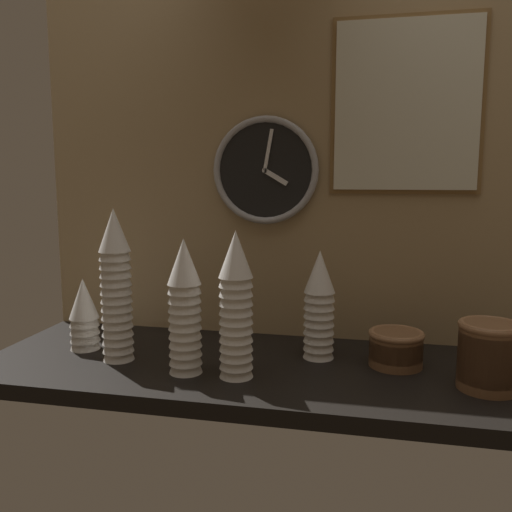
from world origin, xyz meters
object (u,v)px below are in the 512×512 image
(cup_stack_far_left, at_px, (85,314))
(bowl_stack_right, at_px, (396,347))
(wall_clock, at_px, (265,170))
(bowl_stack_far_right, at_px, (489,354))
(menu_board, at_px, (406,106))
(cup_stack_center, at_px, (236,305))
(cup_stack_center_left, at_px, (185,307))
(cup_stack_left, at_px, (116,285))
(cup_stack_center_right, at_px, (319,305))

(cup_stack_far_left, height_order, bowl_stack_right, cup_stack_far_left)
(wall_clock, bearing_deg, bowl_stack_far_right, -27.65)
(bowl_stack_far_right, height_order, menu_board, menu_board)
(bowl_stack_right, distance_m, wall_clock, 0.62)
(bowl_stack_far_right, bearing_deg, wall_clock, 152.35)
(cup_stack_center, distance_m, menu_board, 0.73)
(bowl_stack_right, bearing_deg, cup_stack_center_left, -162.75)
(cup_stack_left, bearing_deg, cup_stack_center_right, 14.03)
(cup_stack_left, relative_size, cup_stack_center_right, 1.38)
(bowl_stack_right, relative_size, bowl_stack_far_right, 0.90)
(bowl_stack_far_right, bearing_deg, cup_stack_center, -175.28)
(cup_stack_left, xyz_separation_m, bowl_stack_right, (0.71, 0.11, -0.15))
(cup_stack_center, bearing_deg, cup_stack_center_right, 45.28)
(cup_stack_center_left, relative_size, cup_stack_center_right, 1.15)
(cup_stack_left, xyz_separation_m, cup_stack_center_right, (0.52, 0.13, -0.06))
(wall_clock, bearing_deg, bowl_stack_right, -26.74)
(cup_stack_left, height_order, cup_stack_center_left, cup_stack_left)
(cup_stack_center, distance_m, cup_stack_center_right, 0.26)
(cup_stack_left, height_order, cup_stack_center_right, cup_stack_left)
(cup_stack_far_left, distance_m, menu_board, 1.06)
(cup_stack_left, relative_size, cup_stack_center_left, 1.20)
(wall_clock, relative_size, menu_board, 0.65)
(cup_stack_center_left, relative_size, menu_board, 0.69)
(cup_stack_center_left, xyz_separation_m, bowl_stack_far_right, (0.71, 0.05, -0.09))
(cup_stack_center_right, distance_m, menu_board, 0.60)
(cup_stack_left, bearing_deg, cup_stack_far_left, 153.44)
(cup_stack_center_right, bearing_deg, bowl_stack_far_right, -18.61)
(cup_stack_left, height_order, menu_board, menu_board)
(menu_board, bearing_deg, wall_clock, -178.70)
(cup_stack_center, bearing_deg, wall_clock, 89.95)
(cup_stack_center, xyz_separation_m, bowl_stack_far_right, (0.58, 0.05, -0.10))
(cup_stack_center, height_order, cup_stack_center_right, cup_stack_center)
(cup_stack_center_left, bearing_deg, cup_stack_center_right, 30.27)
(cup_stack_far_left, height_order, bowl_stack_far_right, cup_stack_far_left)
(cup_stack_center_right, xyz_separation_m, bowl_stack_right, (0.20, -0.02, -0.09))
(cup_stack_center, height_order, cup_stack_center_left, cup_stack_center)
(cup_stack_far_left, height_order, cup_stack_left, cup_stack_left)
(cup_stack_center, relative_size, wall_clock, 1.14)
(bowl_stack_right, distance_m, menu_board, 0.65)
(cup_stack_far_left, bearing_deg, cup_stack_center, -14.30)
(bowl_stack_right, bearing_deg, wall_clock, 153.26)
(menu_board, bearing_deg, cup_stack_center_left, -145.48)
(cup_stack_center_left, height_order, bowl_stack_right, cup_stack_center_left)
(cup_stack_left, relative_size, menu_board, 0.83)
(cup_stack_center_right, distance_m, wall_clock, 0.43)
(cup_stack_center_right, relative_size, bowl_stack_far_right, 1.85)
(cup_stack_center, relative_size, cup_stack_center_right, 1.23)
(cup_stack_far_left, relative_size, cup_stack_center_right, 0.69)
(cup_stack_center_right, bearing_deg, wall_clock, 136.83)
(cup_stack_center_left, bearing_deg, cup_stack_left, 165.91)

